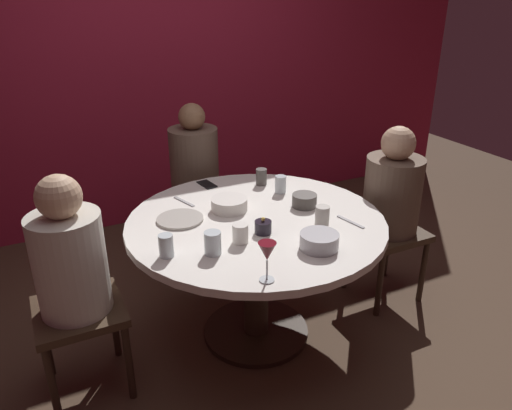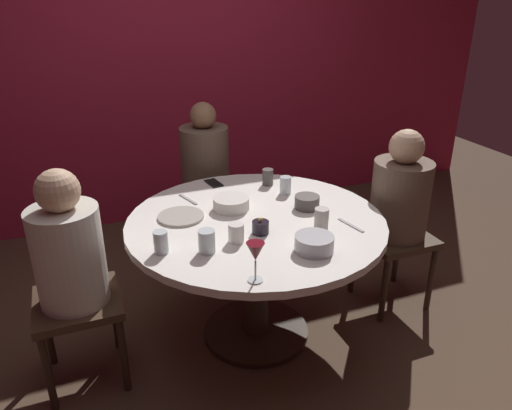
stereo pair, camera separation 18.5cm
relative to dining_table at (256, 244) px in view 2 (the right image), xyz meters
The scene contains 21 objects.
ground_plane 0.58m from the dining_table, ahead, with size 8.00×8.00×0.00m, color #4C3828.
back_wall 1.98m from the dining_table, 90.00° to the left, with size 6.00×0.10×2.60m, color maroon.
dining_table is the anchor object (origin of this frame).
seated_diner_left 0.93m from the dining_table, behind, with size 0.40×0.40×1.13m.
seated_diner_back 0.96m from the dining_table, 90.00° to the left, with size 0.40×0.40×1.15m.
seated_diner_right 0.91m from the dining_table, ahead, with size 0.40×0.40×1.12m.
candle_holder 0.24m from the dining_table, 103.83° to the right, with size 0.08×0.08×0.09m.
wine_glass 0.65m from the dining_table, 111.85° to the right, with size 0.08×0.08×0.18m.
dinner_plate 0.42m from the dining_table, 156.09° to the left, with size 0.24×0.24×0.01m, color #B2ADA3.
cell_phone 0.59m from the dining_table, 95.76° to the left, with size 0.07×0.14×0.01m, color black.
bowl_serving_large 0.46m from the dining_table, 73.09° to the right, with size 0.18×0.18×0.07m, color #B7B7BC.
bowl_salad_center 0.36m from the dining_table, ahead, with size 0.14×0.14×0.07m, color #4C4742.
bowl_small_white 0.26m from the dining_table, 115.16° to the left, with size 0.20×0.20×0.07m, color silver.
cup_near_candle 0.33m from the dining_table, 132.47° to the right, with size 0.08×0.08×0.09m, color silver.
cup_by_left_diner 0.40m from the dining_table, 38.76° to the right, with size 0.07×0.07×0.10m, color #B2ADA3.
cup_by_right_diner 0.53m from the dining_table, 59.98° to the left, with size 0.07×0.07×0.10m, color #4C4742.
cup_center_front 0.44m from the dining_table, 42.13° to the left, with size 0.07×0.07×0.10m, color silver.
cup_far_edge 0.46m from the dining_table, 144.38° to the right, with size 0.08×0.08×0.11m, color silver.
cup_beside_wine 0.59m from the dining_table, 162.41° to the right, with size 0.07×0.07×0.11m, color silver.
fork_near_plate 0.51m from the dining_table, 30.75° to the right, with size 0.02×0.18×0.01m, color #B7B7BC.
knife_near_plate 0.49m from the dining_table, 125.11° to the left, with size 0.02×0.18×0.01m, color #B7B7BC.
Camera 2 is at (-0.85, -2.14, 1.84)m, focal length 34.53 mm.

